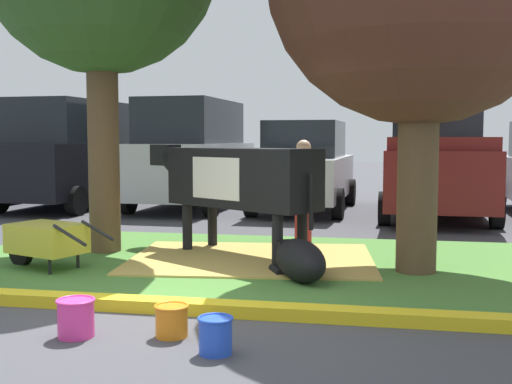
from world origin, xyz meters
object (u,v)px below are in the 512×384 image
wheelbarrow (46,239)px  bucket_pink (76,317)px  bucket_blue (215,334)px  suv_black (71,154)px  person_handler (303,189)px  bucket_orange (172,320)px  suv_dark_grey (192,154)px  calf_lying (299,260)px  cow_holstein (236,178)px  sedan_red (305,167)px  pickup_truck_maroon (436,163)px

wheelbarrow → bucket_pink: bearing=-56.1°
bucket_blue → suv_black: suv_black is taller
person_handler → suv_black: suv_black is taller
bucket_pink → bucket_orange: bucket_pink is taller
bucket_orange → suv_dark_grey: (-2.64, 9.40, 1.13)m
calf_lying → suv_black: suv_black is taller
wheelbarrow → bucket_orange: 3.30m
calf_lying → suv_dark_grey: 7.97m
cow_holstein → suv_black: suv_black is taller
bucket_orange → suv_black: bearing=121.4°
sedan_red → pickup_truck_maroon: 2.86m
bucket_blue → pickup_truck_maroon: size_ratio=0.05×
suv_black → pickup_truck_maroon: bearing=0.2°
suv_dark_grey → sedan_red: suv_dark_grey is taller
bucket_pink → bucket_blue: bucket_pink is taller
person_handler → sedan_red: bearing=96.2°
bucket_orange → sedan_red: bearing=89.8°
bucket_blue → suv_dark_grey: size_ratio=0.06×
person_handler → calf_lying: bearing=-84.4°
sedan_red → calf_lying: bearing=-84.0°
suv_dark_grey → sedan_red: bearing=-0.5°
bucket_blue → bucket_pink: bearing=171.5°
suv_dark_grey → bucket_pink: bearing=-78.9°
wheelbarrow → bucket_blue: 3.86m
bucket_orange → bucket_blue: size_ratio=1.02×
cow_holstein → sedan_red: size_ratio=0.63×
suv_dark_grey → suv_black: bearing=-172.0°
person_handler → suv_dark_grey: 5.74m
cow_holstein → calf_lying: 1.87m
person_handler → bucket_orange: person_handler is taller
suv_dark_grey → calf_lying: bearing=-64.4°
person_handler → bucket_pink: person_handler is taller
person_handler → suv_black: 7.45m
pickup_truck_maroon → cow_holstein: bearing=-119.9°
wheelbarrow → suv_dark_grey: bearing=92.0°
sedan_red → wheelbarrow: bearing=-108.8°
wheelbarrow → pickup_truck_maroon: size_ratio=0.29×
cow_holstein → person_handler: (0.80, 1.06, -0.22)m
bucket_pink → bucket_blue: (1.24, -0.19, -0.02)m
cow_holstein → calf_lying: cow_holstein is taller
calf_lying → bucket_blue: (-0.31, -2.61, -0.09)m
cow_holstein → pickup_truck_maroon: bearing=60.1°
wheelbarrow → sedan_red: sedan_red is taller
bucket_orange → suv_black: suv_black is taller
bucket_pink → bucket_orange: bearing=11.1°
suv_black → pickup_truck_maroon: (8.35, 0.02, -0.16)m
calf_lying → bucket_orange: bearing=-108.9°
suv_dark_grey → person_handler: bearing=-56.2°
person_handler → pickup_truck_maroon: (2.32, 4.38, 0.25)m
calf_lying → bucket_orange: (-0.78, -2.27, -0.10)m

